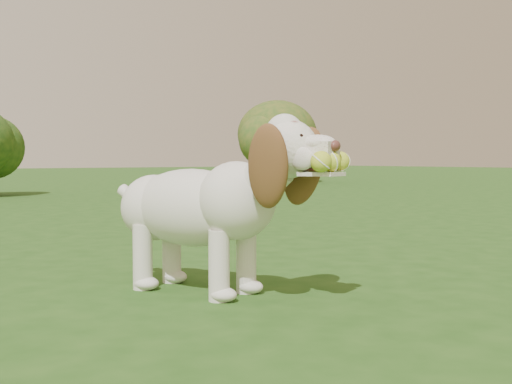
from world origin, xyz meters
TOP-DOWN VIEW (x-y plane):
  - ground at (0.00, 0.00)m, footprint 80.00×80.00m
  - dog at (0.26, -0.46)m, footprint 0.74×1.27m
  - shrub_h at (9.20, 10.58)m, footprint 2.13×2.13m

SIDE VIEW (x-z plane):
  - ground at x=0.00m, z-range 0.00..0.00m
  - dog at x=0.26m, z-range 0.03..0.87m
  - shrub_h at x=9.20m, z-range 0.19..2.40m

